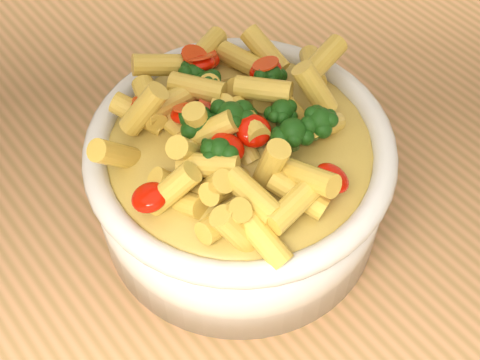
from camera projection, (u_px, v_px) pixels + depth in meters
table at (187, 273)px, 0.68m from camera, size 1.20×0.80×0.90m
serving_bowl at (240, 179)px, 0.56m from camera, size 0.25×0.25×0.11m
pasta_salad at (240, 127)px, 0.51m from camera, size 0.20×0.20×0.04m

